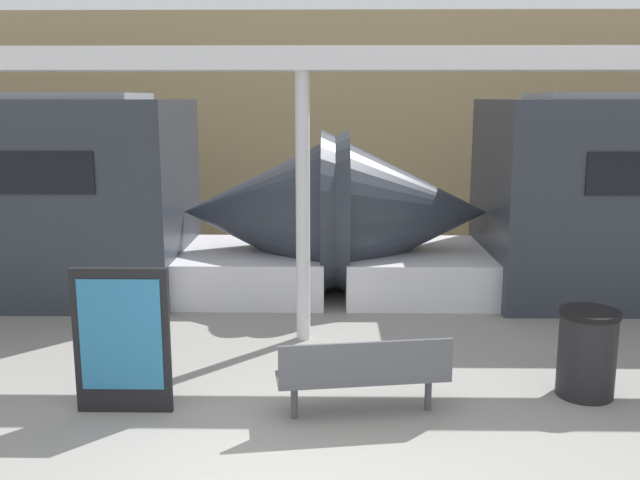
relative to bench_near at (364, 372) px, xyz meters
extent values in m
cube|color=tan|center=(-0.60, 9.56, 2.02)|extent=(56.00, 0.20, 5.00)
cone|color=#2D333D|center=(0.85, 4.73, 0.83)|extent=(2.66, 2.63, 2.63)
cube|color=silver|center=(1.10, 4.73, -0.13)|extent=(2.40, 2.46, 0.70)
cone|color=#2D333D|center=(-1.38, 4.73, 0.83)|extent=(2.66, 2.63, 2.63)
cube|color=silver|center=(-1.63, 4.73, -0.13)|extent=(2.40, 2.46, 0.70)
cube|color=#4C4F54|center=(-0.01, 0.08, -0.08)|extent=(1.75, 0.69, 0.04)
cube|color=#4C4F54|center=(0.02, -0.11, 0.14)|extent=(1.69, 0.29, 0.40)
cylinder|color=#4C4F54|center=(-0.69, -0.02, -0.29)|extent=(0.07, 0.07, 0.38)
cylinder|color=#4C4F54|center=(0.66, 0.19, -0.29)|extent=(0.07, 0.07, 0.38)
cylinder|color=black|center=(2.39, 0.59, -0.04)|extent=(0.60, 0.60, 0.88)
cylinder|color=black|center=(2.39, 0.59, 0.43)|extent=(0.63, 0.63, 0.06)
cube|color=black|center=(-2.41, 0.11, 0.26)|extent=(0.96, 0.06, 1.49)
cube|color=teal|center=(-2.41, 0.07, 0.34)|extent=(0.82, 0.01, 1.14)
cylinder|color=silver|center=(-0.69, 2.36, 1.24)|extent=(0.18, 0.18, 3.45)
cube|color=silver|center=(-0.69, 2.36, 3.11)|extent=(28.00, 0.60, 0.28)
camera|label=1|loc=(-0.33, -6.60, 2.64)|focal=40.00mm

